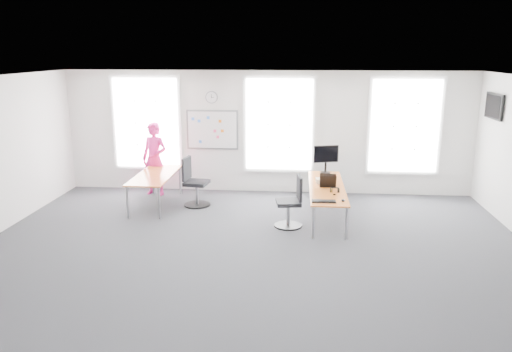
# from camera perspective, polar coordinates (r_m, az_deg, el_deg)

# --- Properties ---
(floor) EXTENTS (10.00, 10.00, 0.00)m
(floor) POSITION_cam_1_polar(r_m,az_deg,el_deg) (8.86, -0.52, -8.83)
(floor) COLOR #27282D
(floor) RESTS_ON ground
(ceiling) EXTENTS (10.00, 10.00, 0.00)m
(ceiling) POSITION_cam_1_polar(r_m,az_deg,el_deg) (8.17, -0.57, 10.92)
(ceiling) COLOR white
(ceiling) RESTS_ON ground
(wall_back) EXTENTS (10.00, 0.00, 10.00)m
(wall_back) POSITION_cam_1_polar(r_m,az_deg,el_deg) (12.30, 1.24, 5.00)
(wall_back) COLOR white
(wall_back) RESTS_ON ground
(wall_front) EXTENTS (10.00, 0.00, 10.00)m
(wall_front) POSITION_cam_1_polar(r_m,az_deg,el_deg) (4.63, -5.36, -11.03)
(wall_front) COLOR white
(wall_front) RESTS_ON ground
(window_left) EXTENTS (1.60, 0.06, 2.20)m
(window_left) POSITION_cam_1_polar(r_m,az_deg,el_deg) (12.79, -12.38, 5.94)
(window_left) COLOR white
(window_left) RESTS_ON wall_back
(window_mid) EXTENTS (1.60, 0.06, 2.20)m
(window_mid) POSITION_cam_1_polar(r_m,az_deg,el_deg) (12.22, 2.65, 5.88)
(window_mid) COLOR white
(window_mid) RESTS_ON wall_back
(window_right) EXTENTS (1.60, 0.06, 2.20)m
(window_right) POSITION_cam_1_polar(r_m,az_deg,el_deg) (12.47, 16.62, 5.47)
(window_right) COLOR white
(window_right) RESTS_ON wall_back
(desk_right) EXTENTS (0.73, 2.75, 0.67)m
(desk_right) POSITION_cam_1_polar(r_m,az_deg,el_deg) (10.64, 8.07, -1.42)
(desk_right) COLOR orange
(desk_right) RESTS_ON ground
(desk_left) EXTENTS (0.80, 2.01, 0.73)m
(desk_left) POSITION_cam_1_polar(r_m,az_deg,el_deg) (11.53, -11.46, -0.11)
(desk_left) COLOR orange
(desk_left) RESTS_ON ground
(chair_right) EXTENTS (0.56, 0.56, 1.05)m
(chair_right) POSITION_cam_1_polar(r_m,az_deg,el_deg) (10.03, 4.07, -3.26)
(chair_right) COLOR black
(chair_right) RESTS_ON ground
(chair_left) EXTENTS (0.60, 0.60, 1.12)m
(chair_left) POSITION_cam_1_polar(r_m,az_deg,el_deg) (11.44, -7.11, -0.99)
(chair_left) COLOR black
(chair_left) RESTS_ON ground
(person) EXTENTS (0.74, 0.59, 1.78)m
(person) POSITION_cam_1_polar(r_m,az_deg,el_deg) (12.39, -11.51, 1.91)
(person) COLOR #F0268C
(person) RESTS_ON ground
(whiteboard) EXTENTS (1.20, 0.03, 0.90)m
(whiteboard) POSITION_cam_1_polar(r_m,az_deg,el_deg) (12.42, -5.02, 5.28)
(whiteboard) COLOR white
(whiteboard) RESTS_ON wall_back
(wall_clock) EXTENTS (0.30, 0.04, 0.30)m
(wall_clock) POSITION_cam_1_polar(r_m,az_deg,el_deg) (12.32, -5.10, 8.95)
(wall_clock) COLOR gray
(wall_clock) RESTS_ON wall_back
(tv) EXTENTS (0.06, 0.90, 0.55)m
(tv) POSITION_cam_1_polar(r_m,az_deg,el_deg) (11.93, 25.59, 7.22)
(tv) COLOR black
(tv) RESTS_ON wall_right
(keyboard) EXTENTS (0.46, 0.17, 0.02)m
(keyboard) POSITION_cam_1_polar(r_m,az_deg,el_deg) (9.55, 7.76, -2.89)
(keyboard) COLOR black
(keyboard) RESTS_ON desk_right
(mouse) EXTENTS (0.11, 0.13, 0.04)m
(mouse) POSITION_cam_1_polar(r_m,az_deg,el_deg) (9.63, 9.92, -2.77)
(mouse) COLOR black
(mouse) RESTS_ON desk_right
(lens_cap) EXTENTS (0.07, 0.07, 0.01)m
(lens_cap) POSITION_cam_1_polar(r_m,az_deg,el_deg) (10.04, 8.94, -2.12)
(lens_cap) COLOR black
(lens_cap) RESTS_ON desk_right
(headphones) EXTENTS (0.19, 0.10, 0.11)m
(headphones) POSITION_cam_1_polar(r_m,az_deg,el_deg) (10.20, 8.96, -1.59)
(headphones) COLOR black
(headphones) RESTS_ON desk_right
(laptop_sleeve) EXTENTS (0.34, 0.19, 0.28)m
(laptop_sleeve) POSITION_cam_1_polar(r_m,az_deg,el_deg) (10.52, 8.22, -0.58)
(laptop_sleeve) COLOR black
(laptop_sleeve) RESTS_ON desk_right
(paper_stack) EXTENTS (0.31, 0.25, 0.10)m
(paper_stack) POSITION_cam_1_polar(r_m,az_deg,el_deg) (10.89, 7.66, -0.53)
(paper_stack) COLOR beige
(paper_stack) RESTS_ON desk_right
(monitor) EXTENTS (0.58, 0.24, 0.66)m
(monitor) POSITION_cam_1_polar(r_m,az_deg,el_deg) (11.67, 7.98, 2.20)
(monitor) COLOR black
(monitor) RESTS_ON desk_right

